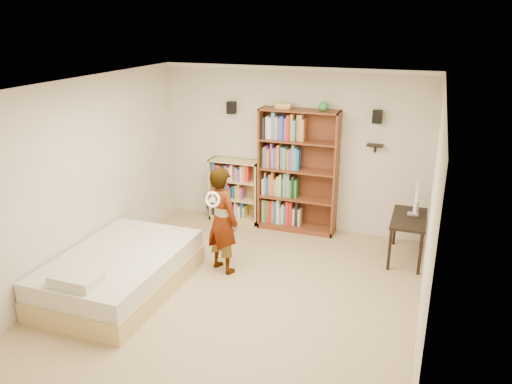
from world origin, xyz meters
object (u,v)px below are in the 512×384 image
at_px(computer_desk, 407,238).
at_px(daybed, 120,267).
at_px(person, 222,220).
at_px(tall_bookshelf, 298,172).
at_px(low_bookshelf, 235,191).

distance_m(computer_desk, daybed, 4.14).
bearing_deg(person, tall_bookshelf, -84.45).
height_order(tall_bookshelf, low_bookshelf, tall_bookshelf).
bearing_deg(tall_bookshelf, low_bookshelf, 178.85).
xyz_separation_m(computer_desk, person, (-2.44, -1.24, 0.43)).
xyz_separation_m(computer_desk, daybed, (-3.51, -2.20, -0.01)).
height_order(computer_desk, daybed, computer_desk).
xyz_separation_m(tall_bookshelf, daybed, (-1.67, -2.71, -0.70)).
relative_size(tall_bookshelf, low_bookshelf, 1.85).
distance_m(tall_bookshelf, daybed, 3.26).
xyz_separation_m(low_bookshelf, daybed, (-0.54, -2.73, -0.23)).
bearing_deg(tall_bookshelf, computer_desk, -15.69).
bearing_deg(computer_desk, daybed, -147.92).
xyz_separation_m(low_bookshelf, computer_desk, (2.96, -0.54, -0.22)).
bearing_deg(daybed, tall_bookshelf, 58.31).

